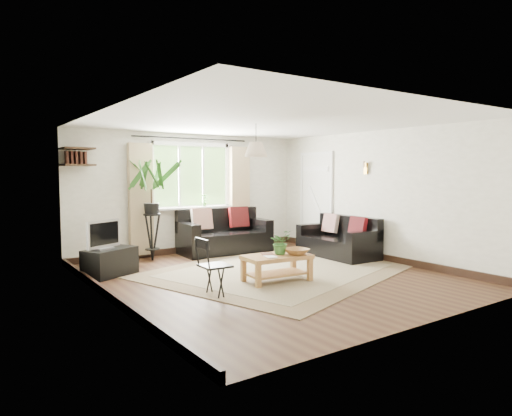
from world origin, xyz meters
TOP-DOWN VIEW (x-y plane):
  - floor at (0.00, 0.00)m, footprint 5.50×5.50m
  - ceiling at (0.00, 0.00)m, footprint 5.50×5.50m
  - wall_back at (0.00, 2.75)m, footprint 5.00×0.02m
  - wall_front at (0.00, -2.75)m, footprint 5.00×0.02m
  - wall_left at (-2.50, 0.00)m, footprint 0.02×5.50m
  - wall_right at (2.50, 0.00)m, footprint 0.02×5.50m
  - rug at (0.33, 0.25)m, footprint 4.67×4.32m
  - window at (0.00, 2.71)m, footprint 2.50×0.16m
  - door at (2.47, 1.70)m, footprint 0.06×0.96m
  - corner_shelf at (-2.25, 2.50)m, footprint 0.50×0.50m
  - pendant_lamp at (0.00, 0.40)m, footprint 0.36×0.36m
  - wall_sconce at (2.43, 0.30)m, footprint 0.12×0.12m
  - sofa_back at (0.50, 2.24)m, footprint 1.85×1.02m
  - sofa_right at (2.04, 0.61)m, footprint 1.61×0.84m
  - coffee_table at (-0.13, -0.33)m, footprint 1.03×0.63m
  - table_plant at (-0.04, -0.30)m, footprint 0.36×0.32m
  - bowl at (0.15, -0.45)m, footprint 0.38×0.38m
  - book_a at (-0.39, -0.40)m, footprint 0.20×0.24m
  - book_b at (-0.32, -0.21)m, footprint 0.25×0.28m
  - tv_stand at (-2.04, 1.50)m, footprint 0.92×0.76m
  - tv at (-2.13, 1.50)m, footprint 0.65×0.46m
  - palm_stand at (-1.01, 2.33)m, footprint 0.92×0.92m
  - folding_chair at (-1.26, -0.49)m, footprint 0.41×0.41m
  - sill_plant at (0.25, 2.63)m, footprint 0.14×0.10m

SIDE VIEW (x-z plane):
  - floor at x=0.00m, z-range 0.00..0.00m
  - rug at x=0.33m, z-range 0.00..0.02m
  - coffee_table at x=-0.13m, z-range 0.00..0.40m
  - tv_stand at x=-2.04m, z-range 0.00..0.43m
  - sofa_right at x=2.04m, z-range 0.00..0.74m
  - folding_chair at x=-1.26m, z-range 0.00..0.78m
  - book_a at x=-0.39m, z-range 0.40..0.42m
  - book_b at x=-0.32m, z-range 0.40..0.43m
  - sofa_back at x=0.50m, z-range 0.00..0.84m
  - bowl at x=0.15m, z-range 0.40..0.49m
  - table_plant at x=-0.04m, z-range 0.40..0.77m
  - tv at x=-2.13m, z-range 0.43..0.91m
  - palm_stand at x=-1.01m, z-range 0.00..1.87m
  - door at x=2.47m, z-range -0.03..2.03m
  - sill_plant at x=0.25m, z-range 0.93..1.20m
  - wall_back at x=0.00m, z-range 0.00..2.40m
  - wall_front at x=0.00m, z-range 0.00..2.40m
  - wall_left at x=-2.50m, z-range 0.00..2.40m
  - wall_right at x=2.50m, z-range 0.00..2.40m
  - window at x=0.00m, z-range 0.47..2.63m
  - wall_sconce at x=2.43m, z-range 1.60..1.88m
  - corner_shelf at x=-2.25m, z-range 1.72..2.06m
  - pendant_lamp at x=0.00m, z-range 1.78..2.32m
  - ceiling at x=0.00m, z-range 2.40..2.40m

